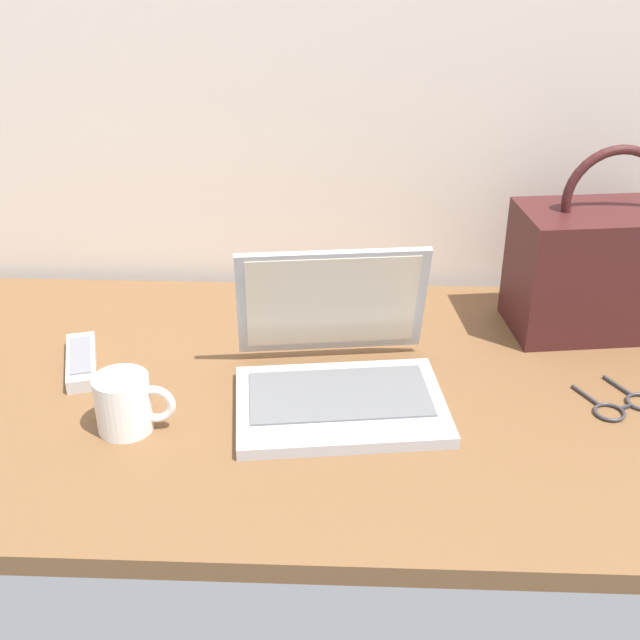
% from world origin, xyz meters
% --- Properties ---
extents(desk, '(1.60, 0.76, 0.03)m').
position_xyz_m(desk, '(0.00, 0.00, 0.01)').
color(desk, brown).
rests_on(desk, ground).
extents(laptop, '(0.34, 0.32, 0.21)m').
position_xyz_m(laptop, '(0.06, -0.02, 0.08)').
color(laptop, '#B2B5BA').
rests_on(laptop, desk).
extents(coffee_mug, '(0.12, 0.08, 0.09)m').
position_xyz_m(coffee_mug, '(-0.24, -0.12, 0.07)').
color(coffee_mug, white).
rests_on(coffee_mug, desk).
extents(remote_control_near, '(0.09, 0.17, 0.02)m').
position_xyz_m(remote_control_near, '(-0.36, 0.05, 0.04)').
color(remote_control_near, '#B7B7B7').
rests_on(remote_control_near, desk).
extents(eyeglasses, '(0.13, 0.13, 0.01)m').
position_xyz_m(eyeglasses, '(0.49, -0.04, 0.03)').
color(eyeglasses, '#333338').
rests_on(eyeglasses, desk).
extents(handbag, '(0.32, 0.20, 0.33)m').
position_xyz_m(handbag, '(0.51, 0.22, 0.15)').
color(handbag, '#3F1919').
rests_on(handbag, desk).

